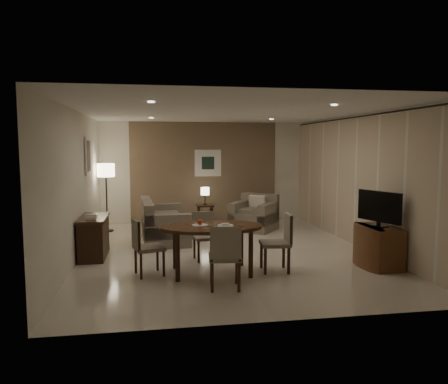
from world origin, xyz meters
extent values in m
cube|color=beige|center=(0.00, 0.00, 0.00)|extent=(5.50, 7.00, 0.00)
cube|color=white|center=(0.00, 0.00, 2.70)|extent=(5.50, 7.00, 0.00)
cube|color=#7B614C|center=(0.00, 3.50, 1.35)|extent=(5.50, 0.00, 2.70)
cube|color=white|center=(-2.75, 0.00, 1.35)|extent=(0.00, 7.00, 2.70)
cube|color=white|center=(2.75, 0.00, 1.35)|extent=(0.00, 7.00, 2.70)
cube|color=#7B614C|center=(0.00, 3.48, 1.35)|extent=(3.96, 0.03, 2.70)
cylinder|color=black|center=(2.68, 0.00, 2.64)|extent=(0.03, 6.80, 0.03)
cube|color=silver|center=(0.10, 3.46, 1.60)|extent=(0.72, 0.03, 0.72)
cube|color=black|center=(0.10, 3.44, 1.60)|extent=(0.34, 0.01, 0.34)
cube|color=silver|center=(-2.72, 1.20, 1.85)|extent=(0.03, 0.60, 0.80)
cube|color=gray|center=(-2.71, 1.20, 1.85)|extent=(0.01, 0.46, 0.64)
cylinder|color=white|center=(-1.40, -1.80, 2.69)|extent=(0.10, 0.10, 0.01)
cylinder|color=white|center=(1.40, -1.80, 2.69)|extent=(0.10, 0.10, 0.01)
cylinder|color=white|center=(-1.40, 1.80, 2.69)|extent=(0.10, 0.10, 0.01)
cylinder|color=white|center=(1.40, 1.80, 2.69)|extent=(0.10, 0.10, 0.01)
cylinder|color=white|center=(-0.65, -1.36, 0.78)|extent=(0.26, 0.26, 0.02)
cylinder|color=white|center=(-0.25, -1.46, 0.78)|extent=(0.26, 0.26, 0.02)
sphere|color=red|center=(-0.65, -1.36, 0.84)|extent=(0.09, 0.09, 0.09)
cube|color=white|center=(-0.25, -1.46, 0.81)|extent=(0.12, 0.08, 0.03)
cylinder|color=#3A3220|center=(-0.05, 1.60, 0.01)|extent=(1.26, 1.26, 0.01)
camera|label=1|loc=(-1.41, -8.28, 2.05)|focal=35.00mm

